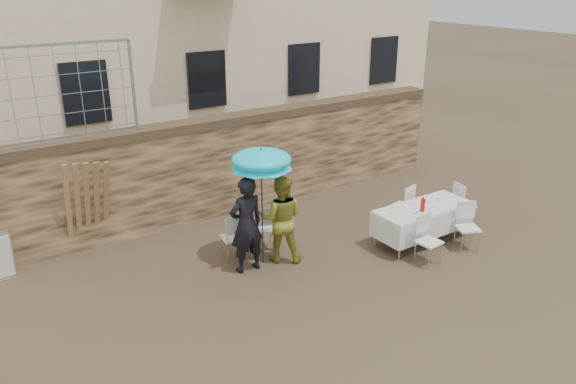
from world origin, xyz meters
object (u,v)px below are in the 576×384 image
table_chair_side (464,204)px  table_chair_back (402,205)px  umbrella (261,163)px  table_chair_front_right (468,227)px  couple_chair_right (264,227)px  man_suit (246,225)px  woman_dress (281,219)px  banquet_table (423,208)px  couple_chair_left (233,236)px  soda_bottle (423,205)px  table_chair_front_left (429,241)px

table_chair_side → table_chair_back: bearing=72.3°
umbrella → table_chair_front_right: bearing=-25.8°
couple_chair_right → table_chair_back: same height
man_suit → woman_dress: man_suit is taller
woman_dress → banquet_table: 3.00m
banquet_table → couple_chair_left: bearing=157.5°
couple_chair_right → table_chair_front_right: size_ratio=1.00×
umbrella → soda_bottle: umbrella is taller
couple_chair_right → couple_chair_left: bearing=17.8°
table_chair_front_right → table_chair_back: bearing=126.0°
table_chair_side → soda_bottle: bearing=111.4°
umbrella → table_chair_front_left: size_ratio=2.21×
couple_chair_left → table_chair_front_left: same height
woman_dress → couple_chair_left: bearing=-0.2°
couple_chair_right → table_chair_front_left: bearing=153.5°
woman_dress → soda_bottle: 2.86m
man_suit → woman_dress: bearing=178.8°
banquet_table → table_chair_back: (0.20, 0.80, -0.25)m
umbrella → table_chair_back: (3.39, -0.24, -1.53)m
soda_bottle → couple_chair_left: bearing=154.2°
umbrella → table_chair_front_left: umbrella is taller
man_suit → woman_dress: (0.75, 0.00, -0.06)m
couple_chair_right → table_chair_side: bearing=179.9°
soda_bottle → table_chair_side: 1.67m
woman_dress → soda_bottle: size_ratio=6.64×
soda_bottle → table_chair_side: (1.60, 0.25, -0.43)m
woman_dress → soda_bottle: woman_dress is taller
woman_dress → table_chair_front_right: bearing=-170.8°
woman_dress → table_chair_side: size_ratio=1.80×
soda_bottle → table_chair_front_right: bearing=-40.6°
couple_chair_right → table_chair_side: size_ratio=1.00×
table_chair_front_left → table_chair_front_right: 1.10m
couple_chair_right → table_chair_front_right: bearing=164.4°
soda_bottle → couple_chair_right: bearing=148.7°
umbrella → couple_chair_right: 1.62m
man_suit → couple_chair_right: man_suit is taller
woman_dress → table_chair_side: woman_dress is taller
soda_bottle → table_chair_side: size_ratio=0.27×
couple_chair_left → table_chair_back: (3.79, -0.69, 0.00)m
woman_dress → banquet_table: bearing=-162.2°
man_suit → couple_chair_left: size_ratio=1.92×
soda_bottle → table_chair_front_left: soda_bottle is taller
couple_chair_left → soda_bottle: 3.79m
table_chair_back → table_chair_side: same height
couple_chair_left → banquet_table: bearing=165.0°
soda_bottle → banquet_table: bearing=36.9°
table_chair_front_left → umbrella: bearing=140.9°
man_suit → couple_chair_left: 0.71m
man_suit → banquet_table: man_suit is taller
couple_chair_left → banquet_table: (3.59, -1.49, 0.25)m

